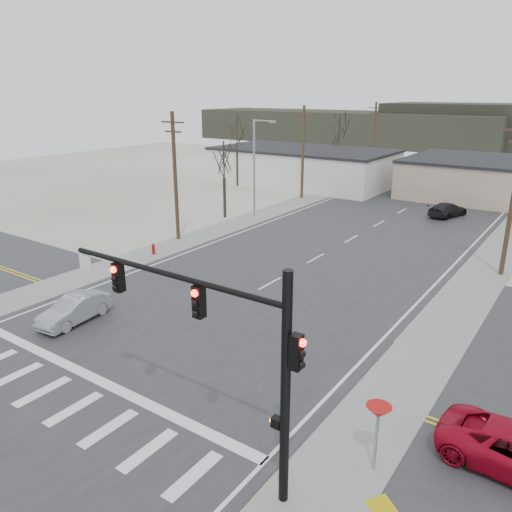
# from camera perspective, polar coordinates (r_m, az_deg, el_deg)

# --- Properties ---
(ground) EXTENTS (140.00, 140.00, 0.00)m
(ground) POSITION_cam_1_polar(r_m,az_deg,el_deg) (25.37, -8.50, -8.66)
(ground) COLOR white
(ground) RESTS_ON ground
(main_road) EXTENTS (18.00, 110.00, 0.05)m
(main_road) POSITION_cam_1_polar(r_m,az_deg,el_deg) (36.81, 7.59, 0.12)
(main_road) COLOR #29292C
(main_road) RESTS_ON ground
(cross_road) EXTENTS (90.00, 10.00, 0.04)m
(cross_road) POSITION_cam_1_polar(r_m,az_deg,el_deg) (25.36, -8.50, -8.62)
(cross_road) COLOR #29292C
(cross_road) RESTS_ON ground
(sidewalk_left) EXTENTS (3.00, 90.00, 0.06)m
(sidewalk_left) POSITION_cam_1_polar(r_m,az_deg,el_deg) (46.25, -1.22, 4.07)
(sidewalk_left) COLOR gray
(sidewalk_left) RESTS_ON ground
(sidewalk_right) EXTENTS (3.00, 90.00, 0.06)m
(sidewalk_right) POSITION_cam_1_polar(r_m,az_deg,el_deg) (38.33, 25.36, -0.79)
(sidewalk_right) COLOR gray
(sidewalk_right) RESTS_ON ground
(traffic_signal_mast) EXTENTS (8.95, 0.43, 7.20)m
(traffic_signal_mast) POSITION_cam_1_polar(r_m,az_deg,el_deg) (14.45, -3.09, -9.59)
(traffic_signal_mast) COLOR black
(traffic_signal_mast) RESTS_ON ground
(fire_hydrant) EXTENTS (0.24, 0.24, 0.87)m
(fire_hydrant) POSITION_cam_1_polar(r_m,az_deg,el_deg) (37.20, -11.65, 0.79)
(fire_hydrant) COLOR #A50C0C
(fire_hydrant) RESTS_ON ground
(yield_sign) EXTENTS (0.80, 0.80, 2.35)m
(yield_sign) POSITION_cam_1_polar(r_m,az_deg,el_deg) (16.38, 13.81, -17.16)
(yield_sign) COLOR gray
(yield_sign) RESTS_ON ground
(building_left_far) EXTENTS (22.30, 12.30, 4.50)m
(building_left_far) POSITION_cam_1_polar(r_m,az_deg,el_deg) (65.25, 5.36, 10.19)
(building_left_far) COLOR silver
(building_left_far) RESTS_ON ground
(upole_left_b) EXTENTS (2.20, 0.30, 10.00)m
(upole_left_b) POSITION_cam_1_polar(r_m,az_deg,el_deg) (39.76, -9.23, 9.13)
(upole_left_b) COLOR #453620
(upole_left_b) RESTS_ON ground
(upole_left_c) EXTENTS (2.20, 0.30, 10.00)m
(upole_left_c) POSITION_cam_1_polar(r_m,az_deg,el_deg) (55.76, 5.39, 11.88)
(upole_left_c) COLOR #453620
(upole_left_c) RESTS_ON ground
(upole_left_d) EXTENTS (2.20, 0.30, 10.00)m
(upole_left_d) POSITION_cam_1_polar(r_m,az_deg,el_deg) (73.75, 13.32, 13.05)
(upole_left_d) COLOR #453620
(upole_left_d) RESTS_ON ground
(streetlight_main) EXTENTS (2.40, 0.25, 9.00)m
(streetlight_main) POSITION_cam_1_polar(r_m,az_deg,el_deg) (47.00, -0.01, 10.59)
(streetlight_main) COLOR gray
(streetlight_main) RESTS_ON ground
(tree_left_near) EXTENTS (3.30, 3.30, 7.35)m
(tree_left_near) POSITION_cam_1_polar(r_m,az_deg,el_deg) (46.69, -3.69, 10.68)
(tree_left_near) COLOR #32291E
(tree_left_near) RESTS_ON ground
(tree_left_far) EXTENTS (3.96, 3.96, 8.82)m
(tree_left_far) POSITION_cam_1_polar(r_m,az_deg,el_deg) (69.19, 9.49, 13.84)
(tree_left_far) COLOR #32291E
(tree_left_far) RESTS_ON ground
(tree_left_mid) EXTENTS (3.96, 3.96, 8.82)m
(tree_left_mid) POSITION_cam_1_polar(r_m,az_deg,el_deg) (63.07, -2.20, 13.65)
(tree_left_mid) COLOR #32291E
(tree_left_mid) RESTS_ON ground
(hill_left) EXTENTS (70.00, 18.00, 7.00)m
(hill_left) POSITION_cam_1_polar(r_m,az_deg,el_deg) (119.82, 9.97, 14.29)
(hill_left) COLOR #333026
(hill_left) RESTS_ON ground
(sedan_crossing) EXTENTS (1.86, 4.23, 1.35)m
(sedan_crossing) POSITION_cam_1_polar(r_m,az_deg,el_deg) (27.53, -20.02, -5.73)
(sedan_crossing) COLOR gray
(sedan_crossing) RESTS_ON main_road
(car_far_a) EXTENTS (3.15, 4.91, 1.32)m
(car_far_a) POSITION_cam_1_polar(r_m,az_deg,el_deg) (50.97, 21.06, 4.97)
(car_far_a) COLOR black
(car_far_a) RESTS_ON main_road
(car_far_b) EXTENTS (3.10, 4.77, 1.51)m
(car_far_b) POSITION_cam_1_polar(r_m,az_deg,el_deg) (65.60, 19.44, 7.99)
(car_far_b) COLOR black
(car_far_b) RESTS_ON main_road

